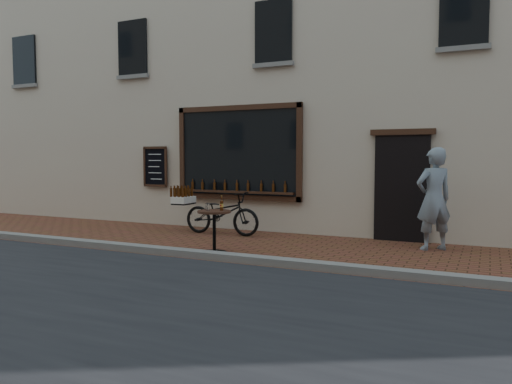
% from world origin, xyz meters
% --- Properties ---
extents(ground, '(90.00, 90.00, 0.00)m').
position_xyz_m(ground, '(0.00, 0.00, 0.00)').
color(ground, brown).
rests_on(ground, ground).
extents(kerb, '(90.00, 0.25, 0.12)m').
position_xyz_m(kerb, '(0.00, 0.20, 0.06)').
color(kerb, slate).
rests_on(kerb, ground).
extents(shop_building, '(28.00, 6.20, 10.00)m').
position_xyz_m(shop_building, '(0.00, 6.50, 5.00)').
color(shop_building, '#C0B297').
rests_on(shop_building, ground).
extents(cargo_bicycle, '(2.18, 0.66, 1.03)m').
position_xyz_m(cargo_bicycle, '(-1.94, 2.63, 0.49)').
color(cargo_bicycle, black).
rests_on(cargo_bicycle, ground).
extents(bistro_table, '(0.61, 0.61, 1.04)m').
position_xyz_m(bistro_table, '(-0.95, 0.66, 0.56)').
color(bistro_table, black).
rests_on(bistro_table, ground).
extents(pedestrian, '(0.84, 0.79, 1.93)m').
position_xyz_m(pedestrian, '(2.61, 2.71, 0.96)').
color(pedestrian, gray).
rests_on(pedestrian, ground).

